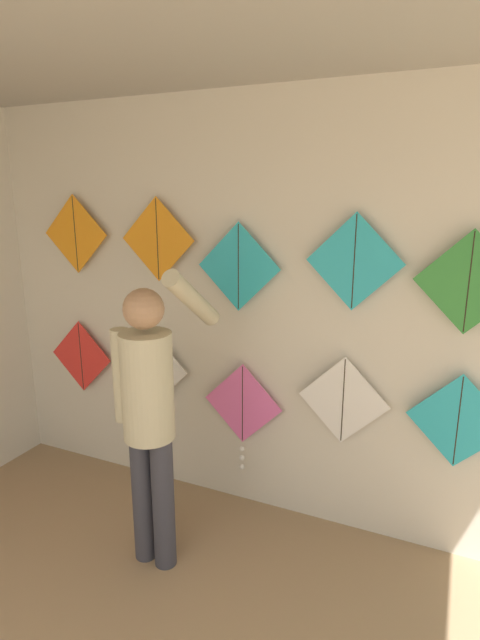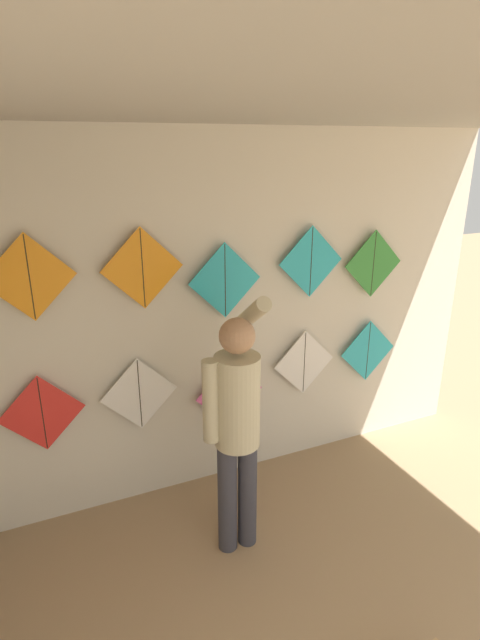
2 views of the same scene
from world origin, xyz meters
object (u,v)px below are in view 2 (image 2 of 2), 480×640
Objects in this scene: shopkeeper at (236,417)px; kite_6 at (142,268)px; kite_1 at (140,394)px; kite_7 at (225,281)px; kite_9 at (373,264)px; kite_2 at (230,398)px; kite_0 at (42,413)px; kite_5 at (29,278)px; kite_8 at (311,262)px; kite_4 at (368,351)px; kite_3 at (304,362)px.

shopkeeper is 3.14× the size of kite_6.
kite_1 is 1.05m from kite_7.
kite_6 is at bearing 180.00° from kite_9.
kite_2 is at bearing 72.58° from shopkeeper.
kite_6 is 1.00× the size of kite_9.
kite_5 is at bearing 0.00° from kite_0.
kite_8 reaches higher than kite_9.
kite_1 is 1.00× the size of kite_4.
kite_7 is (0.22, 0.72, 0.70)m from shopkeeper.
kite_5 is at bearing 180.00° from kite_7.
kite_3 is 1.07m from kite_7.
kite_7 and kite_9 have the same top height.
kite_8 reaches higher than kite_1.
shopkeeper is at bearing -62.18° from kite_6.
kite_1 is 1.00× the size of kite_3.
kite_8 reaches higher than kite_0.
kite_9 is at bearing 0.00° from kite_5.
kite_8 reaches higher than kite_2.
kite_6 is at bearing 180.00° from kite_3.
kite_4 is at bearing 0.04° from kite_2.
kite_3 is at bearing 0.00° from kite_5.
kite_4 is (2.74, 0.00, -0.01)m from kite_0.
kite_0 is 1.58m from kite_7.
kite_5 is at bearing 180.00° from kite_6.
kite_2 is at bearing -179.92° from kite_8.
kite_6 reaches higher than kite_2.
kite_6 is (-1.99, 0.00, 0.95)m from kite_4.
kite_1 reaches higher than kite_2.
kite_4 is (2.07, 0.00, -0.01)m from kite_1.
kite_4 is 1.59m from kite_7.
kite_5 is (-0.63, 0.00, 0.95)m from kite_1.
kite_4 is at bearing 0.00° from kite_0.
kite_3 is 2.25m from kite_5.
kite_5 reaches higher than kite_3.
kite_1 is 0.75m from kite_2.
shopkeeper is 1.87m from kite_9.
kite_5 reaches higher than shopkeeper.
kite_7 is at bearing 180.00° from kite_8.
kite_7 reaches higher than kite_0.
kite_9 is at bearing 0.00° from kite_8.
kite_0 is 2.74m from kite_4.
kite_1 is at bearing 180.00° from kite_4.
kite_7 is 0.74m from kite_8.
kite_6 reaches higher than kite_3.
kite_5 is (-2.04, 0.00, 0.96)m from kite_3.
kite_7 is (0.69, 0.00, 0.79)m from kite_1.
kite_8 is 1.00× the size of kite_9.
shopkeeper is at bearing -142.38° from kite_3.
kite_0 is at bearing 180.00° from kite_5.
kite_9 reaches higher than kite_0.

